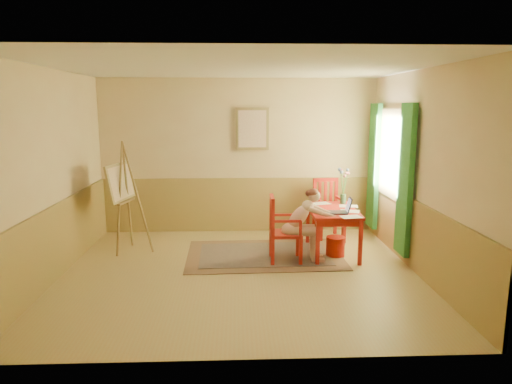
{
  "coord_description": "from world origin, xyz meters",
  "views": [
    {
      "loc": [
        -0.02,
        -6.12,
        2.3
      ],
      "look_at": [
        0.25,
        0.55,
        1.05
      ],
      "focal_mm": 32.22,
      "sensor_mm": 36.0,
      "label": 1
    }
  ],
  "objects_px": {
    "laptop": "(340,210)",
    "easel": "(122,187)",
    "chair_left": "(282,229)",
    "table": "(333,215)",
    "chair_back": "(328,208)",
    "figure": "(304,222)"
  },
  "relations": [
    {
      "from": "laptop",
      "to": "table",
      "type": "bearing_deg",
      "value": 101.75
    },
    {
      "from": "figure",
      "to": "table",
      "type": "bearing_deg",
      "value": 35.08
    },
    {
      "from": "chair_back",
      "to": "laptop",
      "type": "distance_m",
      "value": 1.24
    },
    {
      "from": "table",
      "to": "easel",
      "type": "xyz_separation_m",
      "value": [
        -3.3,
        0.28,
        0.42
      ]
    },
    {
      "from": "chair_back",
      "to": "figure",
      "type": "xyz_separation_m",
      "value": [
        -0.62,
        -1.31,
        0.09
      ]
    },
    {
      "from": "chair_left",
      "to": "figure",
      "type": "distance_m",
      "value": 0.34
    },
    {
      "from": "chair_left",
      "to": "chair_back",
      "type": "xyz_separation_m",
      "value": [
        0.94,
        1.3,
        0.02
      ]
    },
    {
      "from": "chair_back",
      "to": "figure",
      "type": "bearing_deg",
      "value": -115.34
    },
    {
      "from": "chair_left",
      "to": "easel",
      "type": "xyz_separation_m",
      "value": [
        -2.48,
        0.62,
        0.55
      ]
    },
    {
      "from": "chair_back",
      "to": "easel",
      "type": "distance_m",
      "value": 3.52
    },
    {
      "from": "chair_left",
      "to": "easel",
      "type": "distance_m",
      "value": 2.61
    },
    {
      "from": "laptop",
      "to": "easel",
      "type": "height_order",
      "value": "easel"
    },
    {
      "from": "chair_left",
      "to": "laptop",
      "type": "distance_m",
      "value": 0.92
    },
    {
      "from": "figure",
      "to": "easel",
      "type": "distance_m",
      "value": 2.9
    },
    {
      "from": "table",
      "to": "chair_back",
      "type": "bearing_deg",
      "value": 83.2
    },
    {
      "from": "chair_back",
      "to": "laptop",
      "type": "relative_size",
      "value": 2.54
    },
    {
      "from": "table",
      "to": "laptop",
      "type": "xyz_separation_m",
      "value": [
        0.05,
        -0.26,
        0.14
      ]
    },
    {
      "from": "table",
      "to": "easel",
      "type": "bearing_deg",
      "value": 175.2
    },
    {
      "from": "laptop",
      "to": "easel",
      "type": "distance_m",
      "value": 3.41
    },
    {
      "from": "table",
      "to": "chair_left",
      "type": "distance_m",
      "value": 0.9
    },
    {
      "from": "chair_left",
      "to": "table",
      "type": "bearing_deg",
      "value": 22.83
    },
    {
      "from": "table",
      "to": "chair_left",
      "type": "xyz_separation_m",
      "value": [
        -0.82,
        -0.35,
        -0.13
      ]
    }
  ]
}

